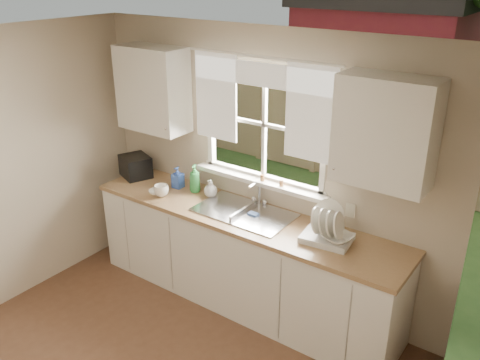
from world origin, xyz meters
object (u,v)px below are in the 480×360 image
Objects in this scene: black_appliance at (136,166)px; soap_bottle_a at (195,178)px; cup at (161,191)px; dish_rack at (327,231)px.

soap_bottle_a is at bearing 26.72° from black_appliance.
cup is (-0.20, -0.26, -0.08)m from soap_bottle_a.
cup is at bearing 2.01° from black_appliance.
dish_rack reaches higher than soap_bottle_a.
black_appliance reaches higher than cup.
cup is at bearing -148.71° from soap_bottle_a.
soap_bottle_a is 0.75m from black_appliance.
soap_bottle_a is at bearing 175.94° from dish_rack.
dish_rack is at bearing 27.06° from cup.
dish_rack is at bearing 20.99° from black_appliance.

